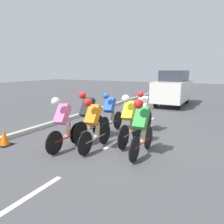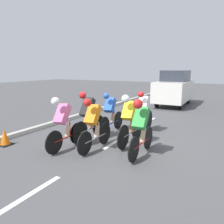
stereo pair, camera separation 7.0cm
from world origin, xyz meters
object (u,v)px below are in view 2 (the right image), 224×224
cyclist_green (141,126)px  traffic_cone (5,137)px  cyclist_orange (93,123)px  cyclist_pink (63,122)px  cyclist_blue (110,112)px  cyclist_yellow (129,119)px  cyclist_black (88,115)px  support_car (175,88)px  cyclist_white (144,112)px

cyclist_green → traffic_cone: 4.05m
cyclist_orange → cyclist_pink: cyclist_pink is taller
cyclist_orange → cyclist_pink: bearing=25.1°
cyclist_blue → cyclist_orange: cyclist_orange is taller
cyclist_yellow → traffic_cone: cyclist_yellow is taller
cyclist_pink → cyclist_blue: bearing=-99.5°
cyclist_orange → traffic_cone: size_ratio=3.38×
cyclist_black → support_car: 8.17m
cyclist_green → traffic_cone: (3.84, 1.15, -0.58)m
cyclist_yellow → traffic_cone: 3.74m
cyclist_yellow → cyclist_blue: (1.11, -0.85, -0.05)m
cyclist_white → cyclist_yellow: bearing=93.8°
cyclist_pink → traffic_cone: 1.95m
cyclist_orange → cyclist_black: cyclist_black is taller
cyclist_yellow → cyclist_green: cyclist_yellow is taller
cyclist_green → cyclist_yellow: bearing=-46.4°
cyclist_green → support_car: size_ratio=0.42×
traffic_cone → cyclist_blue: bearing=-128.8°
cyclist_white → traffic_cone: size_ratio=3.46×
cyclist_orange → cyclist_black: size_ratio=0.97×
cyclist_green → traffic_cone: bearing=16.7°
cyclist_black → cyclist_yellow: bearing=-171.7°
cyclist_green → cyclist_pink: bearing=15.4°
cyclist_blue → cyclist_white: 1.16m
cyclist_white → traffic_cone: 4.51m
cyclist_yellow → cyclist_black: size_ratio=1.00×
cyclist_white → support_car: (0.47, -6.54, 0.30)m
cyclist_white → cyclist_green: cyclist_green is taller
cyclist_yellow → support_car: 7.96m
cyclist_black → support_car: (-0.76, -8.13, 0.25)m
cyclist_orange → cyclist_green: (-1.30, -0.21, 0.04)m
cyclist_orange → cyclist_white: size_ratio=0.98×
cyclist_pink → support_car: (-0.89, -9.14, 0.27)m
cyclist_black → support_car: size_ratio=0.43×
cyclist_yellow → cyclist_white: 1.40m
cyclist_blue → cyclist_orange: (-0.42, 1.70, 0.03)m
cyclist_yellow → cyclist_green: (-0.61, 0.64, 0.02)m
cyclist_green → cyclist_black: bearing=-12.9°
cyclist_yellow → support_car: bearing=-85.9°
cyclist_pink → cyclist_green: (-2.06, -0.57, 0.02)m
cyclist_yellow → cyclist_orange: (0.69, 0.85, -0.02)m
cyclist_blue → cyclist_orange: bearing=103.9°
cyclist_black → support_car: support_car is taller
support_car → cyclist_white: bearing=94.1°
cyclist_orange → support_car: 8.79m
cyclist_blue → cyclist_green: (-1.72, 1.48, 0.07)m
cyclist_blue → cyclist_pink: (0.34, 2.05, 0.05)m
cyclist_white → support_car: bearing=-85.9°
cyclist_yellow → support_car: size_ratio=0.43×
cyclist_yellow → cyclist_orange: bearing=50.7°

